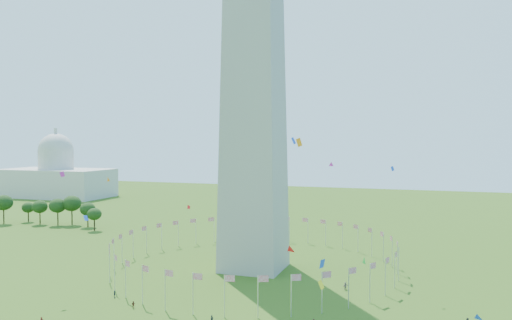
{
  "coord_description": "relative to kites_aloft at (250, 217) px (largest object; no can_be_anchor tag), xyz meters",
  "views": [
    {
      "loc": [
        45.81,
        -84.25,
        37.06
      ],
      "look_at": [
        5.65,
        35.0,
        31.9
      ],
      "focal_mm": 35.0,
      "sensor_mm": 36.0,
      "label": 1
    }
  ],
  "objects": [
    {
      "name": "capitol_building",
      "position": [
        -185.57,
        149.34,
        4.95
      ],
      "size": [
        70.0,
        35.0,
        46.0
      ],
      "primitive_type": null,
      "color": "beige",
      "rests_on": "ground"
    },
    {
      "name": "tree_line_west",
      "position": [
        -112.72,
        60.3,
        -12.47
      ],
      "size": [
        55.28,
        15.67,
        12.45
      ],
      "color": "#244918",
      "rests_on": "ground"
    },
    {
      "name": "flag_ring",
      "position": [
        -5.57,
        19.34,
        -13.55
      ],
      "size": [
        80.24,
        80.24,
        9.0
      ],
      "color": "silver",
      "rests_on": "ground"
    },
    {
      "name": "kites_aloft",
      "position": [
        0.0,
        0.0,
        0.0
      ],
      "size": [
        117.79,
        61.07,
        31.16
      ],
      "color": "red",
      "rests_on": "ground"
    }
  ]
}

